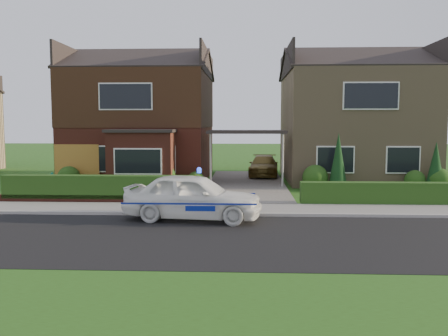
{
  "coord_description": "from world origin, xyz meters",
  "views": [
    {
      "loc": [
        -0.06,
        -12.66,
        3.12
      ],
      "look_at": [
        -0.79,
        3.5,
        1.59
      ],
      "focal_mm": 38.0,
      "sensor_mm": 36.0,
      "label": 1
    }
  ],
  "objects": [
    {
      "name": "potted_plant_a",
      "position": [
        -9.0,
        8.67,
        0.42
      ],
      "size": [
        0.5,
        0.38,
        0.84
      ],
      "primitive_type": "imported",
      "rotation": [
        0.0,
        0.0,
        0.2
      ],
      "color": "gray",
      "rests_on": "ground"
    },
    {
      "name": "road",
      "position": [
        0.0,
        0.0,
        0.0
      ],
      "size": [
        60.0,
        6.0,
        0.02
      ],
      "primitive_type": "cube",
      "color": "black",
      "rests_on": "ground"
    },
    {
      "name": "kerb",
      "position": [
        0.0,
        3.05,
        0.06
      ],
      "size": [
        60.0,
        0.16,
        0.12
      ],
      "primitive_type": "cube",
      "color": "#9E9993",
      "rests_on": "ground"
    },
    {
      "name": "conifer_a",
      "position": [
        4.2,
        9.2,
        1.3
      ],
      "size": [
        0.9,
        0.9,
        2.6
      ],
      "primitive_type": "cone",
      "color": "black",
      "rests_on": "ground"
    },
    {
      "name": "shrub_left_near",
      "position": [
        -2.4,
        9.6,
        0.42
      ],
      "size": [
        0.84,
        0.84,
        0.84
      ],
      "primitive_type": "sphere",
      "color": "#133611",
      "rests_on": "ground"
    },
    {
      "name": "conifer_b",
      "position": [
        8.6,
        9.2,
        1.1
      ],
      "size": [
        0.9,
        0.9,
        2.2
      ],
      "primitive_type": "cone",
      "color": "black",
      "rests_on": "ground"
    },
    {
      "name": "house_left",
      "position": [
        -5.78,
        13.9,
        3.81
      ],
      "size": [
        7.5,
        9.53,
        7.25
      ],
      "color": "maroon",
      "rests_on": "ground"
    },
    {
      "name": "hedge_right",
      "position": [
        5.8,
        5.35,
        0.0
      ],
      "size": [
        7.5,
        0.55,
        0.8
      ],
      "primitive_type": "cube",
      "color": "#133611",
      "rests_on": "ground"
    },
    {
      "name": "garage_door",
      "position": [
        -8.25,
        9.96,
        1.05
      ],
      "size": [
        2.2,
        0.1,
        2.1
      ],
      "primitive_type": "cube",
      "color": "#995F21",
      "rests_on": "ground"
    },
    {
      "name": "grass_verge",
      "position": [
        0.0,
        -5.0,
        0.0
      ],
      "size": [
        60.0,
        4.0,
        0.01
      ],
      "primitive_type": "cube",
      "color": "#244712",
      "rests_on": "ground"
    },
    {
      "name": "shrub_right_mid",
      "position": [
        7.8,
        9.5,
        0.48
      ],
      "size": [
        0.96,
        0.96,
        0.96
      ],
      "primitive_type": "sphere",
      "color": "#133611",
      "rests_on": "ground"
    },
    {
      "name": "ground",
      "position": [
        0.0,
        0.0,
        0.0
      ],
      "size": [
        120.0,
        120.0,
        0.0
      ],
      "primitive_type": "plane",
      "color": "#244712",
      "rests_on": "ground"
    },
    {
      "name": "potted_plant_b",
      "position": [
        -2.5,
        9.0,
        0.36
      ],
      "size": [
        0.51,
        0.5,
        0.72
      ],
      "primitive_type": "imported",
      "rotation": [
        0.0,
        0.0,
        0.83
      ],
      "color": "gray",
      "rests_on": "ground"
    },
    {
      "name": "carport_link",
      "position": [
        0.0,
        10.95,
        2.66
      ],
      "size": [
        3.8,
        3.0,
        2.77
      ],
      "color": "black",
      "rests_on": "ground"
    },
    {
      "name": "driveway",
      "position": [
        0.0,
        11.0,
        0.06
      ],
      "size": [
        3.8,
        12.0,
        0.12
      ],
      "primitive_type": "cube",
      "color": "#666059",
      "rests_on": "ground"
    },
    {
      "name": "potted_plant_c",
      "position": [
        -5.2,
        7.37,
        0.34
      ],
      "size": [
        0.48,
        0.48,
        0.69
      ],
      "primitive_type": "imported",
      "rotation": [
        0.0,
        0.0,
        1.26
      ],
      "color": "gray",
      "rests_on": "ground"
    },
    {
      "name": "shrub_right_near",
      "position": [
        3.2,
        9.4,
        0.6
      ],
      "size": [
        1.2,
        1.2,
        1.2
      ],
      "primitive_type": "sphere",
      "color": "#133611",
      "rests_on": "ground"
    },
    {
      "name": "house_right",
      "position": [
        5.8,
        13.99,
        3.66
      ],
      "size": [
        7.5,
        8.06,
        7.25
      ],
      "color": "#8E7757",
      "rests_on": "ground"
    },
    {
      "name": "driveway_car",
      "position": [
        1.0,
        14.5,
        0.69
      ],
      "size": [
        1.87,
        4.05,
        1.15
      ],
      "primitive_type": "imported",
      "rotation": [
        0.0,
        0.0,
        -0.07
      ],
      "color": "brown",
      "rests_on": "driveway"
    },
    {
      "name": "dwarf_wall",
      "position": [
        -5.8,
        5.3,
        0.18
      ],
      "size": [
        7.7,
        0.25,
        0.36
      ],
      "primitive_type": "cube",
      "color": "maroon",
      "rests_on": "ground"
    },
    {
      "name": "police_car",
      "position": [
        -1.73,
        2.4,
        0.75
      ],
      "size": [
        4.06,
        4.61,
        1.67
      ],
      "rotation": [
        0.0,
        0.0,
        1.44
      ],
      "color": "white",
      "rests_on": "ground"
    },
    {
      "name": "shrub_left_far",
      "position": [
        -8.5,
        9.5,
        0.54
      ],
      "size": [
        1.08,
        1.08,
        1.08
      ],
      "primitive_type": "sphere",
      "color": "#133611",
      "rests_on": "ground"
    },
    {
      "name": "sidewalk",
      "position": [
        0.0,
        4.1,
        0.05
      ],
      "size": [
        60.0,
        2.0,
        0.1
      ],
      "primitive_type": "cube",
      "color": "slate",
      "rests_on": "ground"
    },
    {
      "name": "shrub_left_mid",
      "position": [
        -4.0,
        9.3,
        0.66
      ],
      "size": [
        1.32,
        1.32,
        1.32
      ],
      "primitive_type": "sphere",
      "color": "#133611",
      "rests_on": "ground"
    },
    {
      "name": "hedge_left",
      "position": [
        -5.8,
        5.45,
        0.0
      ],
      "size": [
        7.5,
        0.55,
        0.9
      ],
      "primitive_type": "cube",
      "color": "#133611",
      "rests_on": "ground"
    },
    {
      "name": "shrub_right_far",
      "position": [
        8.8,
        9.2,
        0.54
      ],
      "size": [
        1.08,
        1.08,
        1.08
      ],
      "primitive_type": "sphere",
      "color": "#133611",
      "rests_on": "ground"
    }
  ]
}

